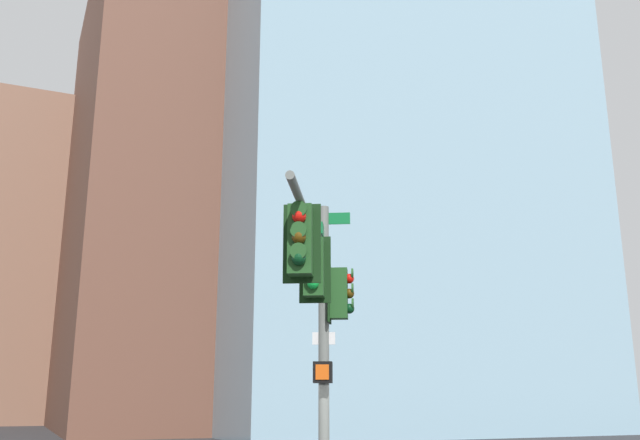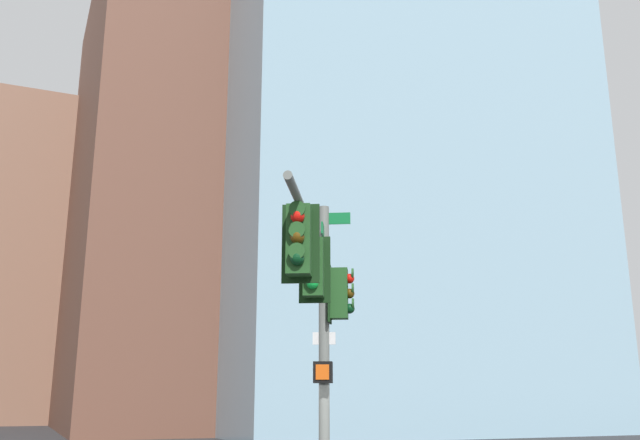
% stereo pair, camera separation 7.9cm
% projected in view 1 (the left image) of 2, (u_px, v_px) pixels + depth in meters
% --- Properties ---
extents(signal_pole_assembly, '(5.28, 3.24, 6.07)m').
position_uv_depth(signal_pole_assembly, '(321.00, 298.00, 12.41)').
color(signal_pole_assembly, slate).
rests_on(signal_pole_assembly, ground_plane).
extents(building_brick_nearside, '(27.25, 17.83, 37.91)m').
position_uv_depth(building_brick_nearside, '(186.00, 193.00, 58.36)').
color(building_brick_nearside, brown).
rests_on(building_brick_nearside, ground_plane).
extents(building_brick_midblock, '(21.89, 14.04, 34.41)m').
position_uv_depth(building_brick_midblock, '(251.00, 241.00, 68.01)').
color(building_brick_midblock, brown).
rests_on(building_brick_midblock, ground_plane).
extents(building_brick_farside, '(18.53, 19.25, 31.04)m').
position_uv_depth(building_brick_farside, '(31.00, 266.00, 71.37)').
color(building_brick_farside, '#845B47').
rests_on(building_brick_farside, ground_plane).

